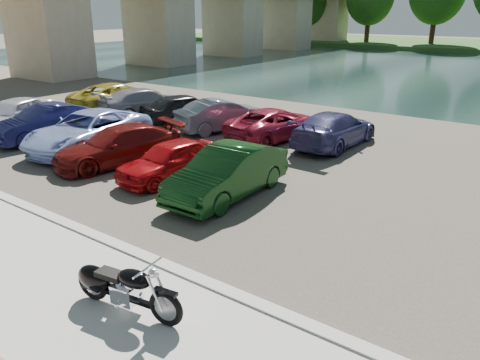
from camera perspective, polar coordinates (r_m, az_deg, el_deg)
The scene contains 18 objects.
ground at distance 9.39m, azimuth -19.39°, elevation -14.74°, with size 200.00×200.00×0.00m, color #595447.
promenade at distance 8.97m, azimuth -24.83°, elevation -16.98°, with size 60.00×6.00×0.10m, color #AFADA5.
kerb at distance 10.37m, azimuth -10.34°, elevation -9.81°, with size 60.00×0.30×0.14m, color #AFADA5.
parking_lot at distance 17.27m, azimuth 11.61°, elevation 2.27°, with size 60.00×18.00×0.04m, color #423D36.
bridge at distance 56.88m, azimuth -1.56°, elevation 20.43°, with size 7.00×56.00×8.55m.
motorcycle at distance 8.79m, azimuth -14.66°, elevation -12.36°, with size 2.32×0.78×1.05m.
car_0 at distance 23.09m, azimuth -25.90°, elevation 7.14°, with size 1.79×4.44×1.51m, color silver.
car_1 at distance 21.14m, azimuth -22.63°, elevation 6.46°, with size 1.52×4.35×1.43m, color #151642.
car_2 at distance 19.04m, azimuth -18.02°, elevation 5.72°, with size 2.44×5.29×1.47m, color #A1B4EA.
car_3 at distance 16.93m, azimuth -14.59°, elevation 4.08°, with size 1.85×4.56×1.32m, color #64110E.
car_4 at distance 15.09m, azimuth -8.50°, elevation 2.44°, with size 1.47×3.66×1.25m, color #AE0B10.
car_5 at distance 13.46m, azimuth -1.50°, elevation 0.91°, with size 1.53×4.38×1.44m, color black.
car_6 at distance 26.38m, azimuth -14.65°, elevation 9.83°, with size 2.43×5.26×1.46m, color gold.
car_7 at distance 24.47m, azimuth -11.47°, elevation 9.26°, with size 1.99×4.89×1.42m, color gray.
car_8 at distance 22.53m, azimuth -6.69°, elevation 8.66°, with size 1.72×4.26×1.45m, color black.
car_9 at distance 21.08m, azimuth -2.11°, elevation 7.92°, with size 1.49×4.26×1.40m, color slate.
car_10 at distance 19.79m, azimuth 4.38°, elevation 6.89°, with size 2.14×4.63×1.29m, color maroon.
car_11 at distance 19.02m, azimuth 11.44°, elevation 6.13°, with size 1.91×4.69×1.36m, color navy.
Camera 1 is at (6.69, -4.06, 5.19)m, focal length 35.00 mm.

